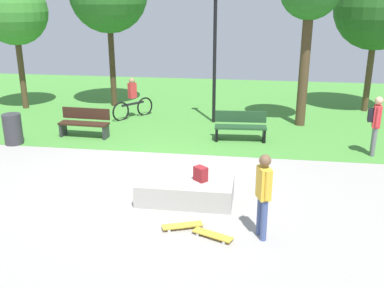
# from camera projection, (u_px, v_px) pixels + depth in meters

# --- Properties ---
(ground_plane) EXTENTS (28.00, 28.00, 0.00)m
(ground_plane) POSITION_uv_depth(u_px,v_px,m) (151.00, 180.00, 10.93)
(ground_plane) COLOR #9E9993
(grass_lawn) EXTENTS (26.60, 12.02, 0.01)m
(grass_lawn) POSITION_uv_depth(u_px,v_px,m) (196.00, 105.00, 18.42)
(grass_lawn) COLOR #478C38
(grass_lawn) RESTS_ON ground_plane
(concrete_ledge) EXTENTS (2.09, 1.09, 0.49)m
(concrete_ledge) POSITION_uv_depth(u_px,v_px,m) (186.00, 190.00, 9.78)
(concrete_ledge) COLOR #A8A59E
(concrete_ledge) RESTS_ON ground_plane
(backpack_on_ledge) EXTENTS (0.34, 0.33, 0.32)m
(backpack_on_ledge) POSITION_uv_depth(u_px,v_px,m) (201.00, 174.00, 9.63)
(backpack_on_ledge) COLOR maroon
(backpack_on_ledge) RESTS_ON concrete_ledge
(skater_performing_trick) EXTENTS (0.29, 0.41, 1.66)m
(skater_performing_trick) POSITION_uv_depth(u_px,v_px,m) (263.00, 190.00, 8.06)
(skater_performing_trick) COLOR #3F5184
(skater_performing_trick) RESTS_ON ground_plane
(skateboard_by_ledge) EXTENTS (0.82, 0.47, 0.08)m
(skateboard_by_ledge) POSITION_uv_depth(u_px,v_px,m) (182.00, 225.00, 8.65)
(skateboard_by_ledge) COLOR gold
(skateboard_by_ledge) RESTS_ON ground_plane
(skateboard_spare) EXTENTS (0.81, 0.50, 0.08)m
(skateboard_spare) POSITION_uv_depth(u_px,v_px,m) (213.00, 235.00, 8.32)
(skateboard_spare) COLOR gold
(skateboard_spare) RESTS_ON ground_plane
(park_bench_by_oak) EXTENTS (1.62, 0.56, 0.91)m
(park_bench_by_oak) POSITION_uv_depth(u_px,v_px,m) (85.00, 122.00, 14.16)
(park_bench_by_oak) COLOR #331E14
(park_bench_by_oak) RESTS_ON ground_plane
(park_bench_center_lawn) EXTENTS (1.63, 0.57, 0.91)m
(park_bench_center_lawn) POSITION_uv_depth(u_px,v_px,m) (241.00, 126.00, 13.79)
(park_bench_center_lawn) COLOR #1E4223
(park_bench_center_lawn) RESTS_ON ground_plane
(tree_leaning_ash) EXTENTS (3.17, 3.17, 5.53)m
(tree_leaning_ash) POSITION_uv_depth(u_px,v_px,m) (378.00, 7.00, 16.23)
(tree_leaning_ash) COLOR #4C3823
(tree_leaning_ash) RESTS_ON grass_lawn
(tree_tall_oak) EXTENTS (2.50, 2.50, 5.00)m
(tree_tall_oak) POSITION_uv_depth(u_px,v_px,m) (14.00, 12.00, 16.72)
(tree_tall_oak) COLOR #4C3823
(tree_tall_oak) RESTS_ON grass_lawn
(lamp_post) EXTENTS (0.28, 0.28, 4.50)m
(lamp_post) POSITION_uv_depth(u_px,v_px,m) (215.00, 45.00, 15.06)
(lamp_post) COLOR black
(lamp_post) RESTS_ON ground_plane
(trash_bin) EXTENTS (0.55, 0.55, 0.94)m
(trash_bin) POSITION_uv_depth(u_px,v_px,m) (13.00, 129.00, 13.46)
(trash_bin) COLOR #333338
(trash_bin) RESTS_ON ground_plane
(pedestrian_with_backpack) EXTENTS (0.38, 0.43, 1.70)m
(pedestrian_with_backpack) POSITION_uv_depth(u_px,v_px,m) (375.00, 120.00, 12.34)
(pedestrian_with_backpack) COLOR slate
(pedestrian_with_backpack) RESTS_ON ground_plane
(cyclist_on_bicycle) EXTENTS (1.17, 1.47, 1.52)m
(cyclist_on_bicycle) POSITION_uv_depth(u_px,v_px,m) (133.00, 101.00, 16.30)
(cyclist_on_bicycle) COLOR black
(cyclist_on_bicycle) RESTS_ON ground_plane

